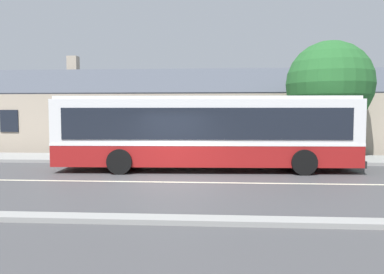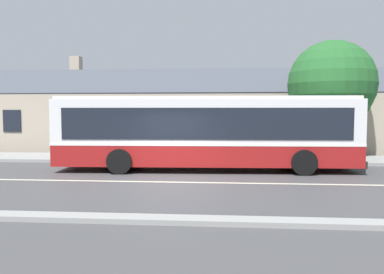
{
  "view_description": "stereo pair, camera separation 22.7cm",
  "coord_description": "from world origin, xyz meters",
  "views": [
    {
      "loc": [
        1.62,
        -12.87,
        2.46
      ],
      "look_at": [
        0.59,
        2.72,
        1.41
      ],
      "focal_mm": 35.0,
      "sensor_mm": 36.0,
      "label": 1
    },
    {
      "loc": [
        1.84,
        -12.86,
        2.46
      ],
      "look_at": [
        0.59,
        2.72,
        1.41
      ],
      "focal_mm": 35.0,
      "sensor_mm": 36.0,
      "label": 2
    }
  ],
  "objects": [
    {
      "name": "ground_plane",
      "position": [
        0.0,
        0.0,
        0.0
      ],
      "size": [
        300.0,
        300.0,
        0.0
      ],
      "primitive_type": "plane",
      "color": "#424244"
    },
    {
      "name": "sidewalk_far",
      "position": [
        0.0,
        6.0,
        0.07
      ],
      "size": [
        60.0,
        3.0,
        0.15
      ],
      "primitive_type": "cube",
      "color": "gray",
      "rests_on": "ground"
    },
    {
      "name": "curb_near",
      "position": [
        0.0,
        -4.75,
        0.06
      ],
      "size": [
        60.0,
        0.5,
        0.12
      ],
      "primitive_type": "cube",
      "color": "gray",
      "rests_on": "ground"
    },
    {
      "name": "lane_divider_stripe",
      "position": [
        0.0,
        0.0,
        0.0
      ],
      "size": [
        60.0,
        0.16,
        0.01
      ],
      "primitive_type": "cube",
      "color": "beige",
      "rests_on": "ground"
    },
    {
      "name": "community_building",
      "position": [
        -1.23,
        12.63,
        1.88
      ],
      "size": [
        27.48,
        8.34,
        6.41
      ],
      "color": "tan",
      "rests_on": "ground"
    },
    {
      "name": "transit_bus",
      "position": [
        1.17,
        2.9,
        1.66
      ],
      "size": [
        12.52,
        3.1,
        3.09
      ],
      "color": "maroon",
      "rests_on": "ground"
    },
    {
      "name": "bench_by_building",
      "position": [
        -4.55,
        5.32,
        0.58
      ],
      "size": [
        1.89,
        0.51,
        0.94
      ],
      "color": "brown",
      "rests_on": "sidewalk_far"
    },
    {
      "name": "street_tree_primary",
      "position": [
        7.63,
        7.2,
        3.76
      ],
      "size": [
        4.47,
        4.47,
        6.14
      ],
      "color": "#4C3828",
      "rests_on": "ground"
    },
    {
      "name": "bus_stop_sign",
      "position": [
        6.75,
        4.99,
        1.64
      ],
      "size": [
        0.36,
        0.07,
        2.4
      ],
      "color": "gray",
      "rests_on": "sidewalk_far"
    }
  ]
}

